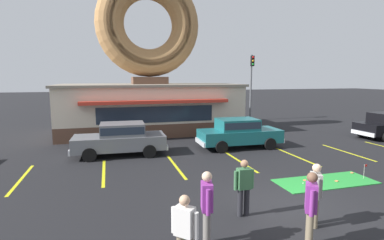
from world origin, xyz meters
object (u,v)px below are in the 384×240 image
(pedestrian_blue_sweater_man, at_px, (244,185))
(pedestrian_hooded_kid, at_px, (185,231))
(golf_ball, at_px, (303,183))
(trash_bin, at_px, (241,126))
(putting_flag_pin, at_px, (365,168))
(car_grey, at_px, (121,138))
(pedestrian_leather_jacket_man, at_px, (315,192))
(pedestrian_clipboard_woman, at_px, (207,205))
(pedestrian_beanie_man, at_px, (311,206))
(traffic_light_pole, at_px, (251,79))
(car_teal, at_px, (239,132))

(pedestrian_blue_sweater_man, bearing_deg, pedestrian_hooded_kid, -138.26)
(golf_ball, relative_size, trash_bin, 0.04)
(golf_ball, bearing_deg, putting_flag_pin, -3.00)
(putting_flag_pin, relative_size, pedestrian_blue_sweater_man, 0.34)
(car_grey, height_order, pedestrian_leather_jacket_man, pedestrian_leather_jacket_man)
(pedestrian_blue_sweater_man, relative_size, pedestrian_clipboard_woman, 0.91)
(pedestrian_blue_sweater_man, relative_size, pedestrian_leather_jacket_man, 0.96)
(car_grey, relative_size, pedestrian_beanie_man, 2.63)
(pedestrian_beanie_man, relative_size, trash_bin, 1.80)
(golf_ball, relative_size, traffic_light_pole, 0.01)
(car_teal, relative_size, car_grey, 1.00)
(golf_ball, bearing_deg, pedestrian_clipboard_woman, -148.64)
(car_grey, bearing_deg, pedestrian_leather_jacket_man, -62.75)
(car_grey, relative_size, pedestrian_hooded_kid, 2.88)
(pedestrian_hooded_kid, distance_m, traffic_light_pole, 22.12)
(putting_flag_pin, distance_m, car_teal, 6.51)
(car_teal, bearing_deg, pedestrian_hooded_kid, -119.96)
(car_teal, distance_m, pedestrian_clipboard_woman, 9.91)
(pedestrian_clipboard_woman, distance_m, traffic_light_pole, 21.08)
(trash_bin, bearing_deg, pedestrian_hooded_kid, -119.05)
(pedestrian_leather_jacket_man, bearing_deg, car_grey, 117.25)
(car_teal, height_order, pedestrian_blue_sweater_man, car_teal)
(pedestrian_hooded_kid, bearing_deg, pedestrian_leather_jacket_man, 13.96)
(car_teal, xyz_separation_m, pedestrian_beanie_man, (-2.54, -9.38, 0.11))
(pedestrian_beanie_man, bearing_deg, car_grey, 111.39)
(car_teal, relative_size, traffic_light_pole, 0.79)
(pedestrian_leather_jacket_man, xyz_separation_m, pedestrian_clipboard_woman, (-2.96, -0.12, 0.06))
(pedestrian_blue_sweater_man, bearing_deg, pedestrian_beanie_man, -67.67)
(car_grey, relative_size, trash_bin, 4.72)
(pedestrian_hooded_kid, relative_size, pedestrian_clipboard_woman, 0.91)
(pedestrian_blue_sweater_man, xyz_separation_m, pedestrian_beanie_man, (0.75, -1.83, 0.10))
(pedestrian_clipboard_woman, distance_m, trash_bin, 14.34)
(trash_bin, bearing_deg, traffic_light_pole, 57.88)
(traffic_light_pole, bearing_deg, trash_bin, -122.12)
(pedestrian_clipboard_woman, xyz_separation_m, trash_bin, (6.75, 12.64, -0.48))
(car_grey, bearing_deg, trash_bin, 24.86)
(golf_ball, distance_m, car_teal, 5.95)
(car_grey, distance_m, pedestrian_clipboard_woman, 8.94)
(car_grey, bearing_deg, pedestrian_beanie_man, -68.61)
(pedestrian_leather_jacket_man, height_order, trash_bin, pedestrian_leather_jacket_man)
(pedestrian_blue_sweater_man, height_order, pedestrian_leather_jacket_man, pedestrian_leather_jacket_man)
(pedestrian_clipboard_woman, bearing_deg, putting_flag_pin, 20.36)
(pedestrian_blue_sweater_man, xyz_separation_m, pedestrian_hooded_kid, (-2.17, -1.94, 0.00))
(putting_flag_pin, distance_m, pedestrian_beanie_man, 6.02)
(car_teal, distance_m, traffic_light_pole, 11.36)
(pedestrian_blue_sweater_man, xyz_separation_m, trash_bin, (5.29, 11.50, -0.38))
(pedestrian_beanie_man, bearing_deg, trash_bin, 71.19)
(trash_bin, bearing_deg, pedestrian_leather_jacket_man, -106.82)
(golf_ball, distance_m, pedestrian_blue_sweater_man, 3.64)
(pedestrian_leather_jacket_man, bearing_deg, putting_flag_pin, 31.09)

